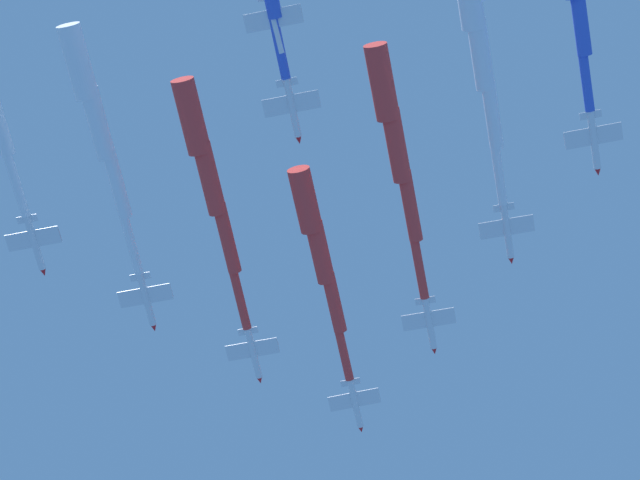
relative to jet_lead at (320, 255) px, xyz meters
The scene contains 5 objects.
jet_lead is the anchor object (origin of this frame).
jet_port_inner 20.93m from the jet_lead, 49.95° to the right, with size 50.68×13.27×3.68m.
jet_starboard_inner 21.23m from the jet_lead, 35.08° to the left, with size 50.44×13.08×3.69m.
jet_port_mid 39.06m from the jet_lead, 53.91° to the right, with size 49.03×12.77×3.66m.
jet_starboard_mid 39.00m from the jet_lead, 39.48° to the left, with size 47.61×12.42×3.68m.
Camera 1 is at (66.62, 3.36, 36.93)m, focal length 67.47 mm.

